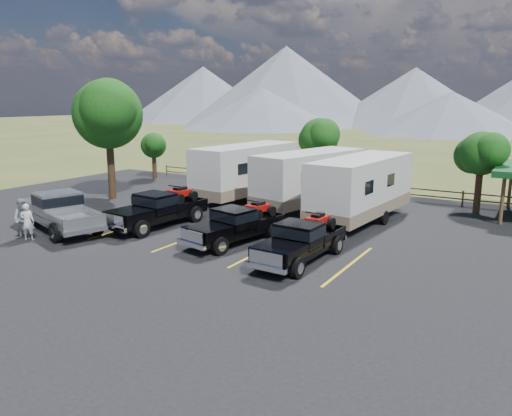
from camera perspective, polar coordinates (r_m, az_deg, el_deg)
The scene contains 18 objects.
ground at distance 20.06m, azimuth -10.03°, elevation -6.92°, with size 320.00×320.00×0.00m, color #4A5223.
asphalt_lot at distance 22.29m, azimuth -4.99°, elevation -4.75°, with size 44.00×34.00×0.04m, color black.
stall_lines at distance 23.06m, azimuth -3.54°, elevation -4.08°, with size 12.12×5.50×0.01m.
tree_big_nw at distance 34.21m, azimuth -16.60°, elevation 10.24°, with size 5.54×5.18×7.84m.
tree_ne_a at distance 31.60m, azimuth 24.34°, elevation 5.68°, with size 3.11×2.92×4.76m.
tree_north at distance 36.40m, azimuth 7.22°, elevation 7.97°, with size 3.46×3.24×5.25m.
tree_nw_small at distance 42.49m, azimuth -11.64°, elevation 7.01°, with size 2.59×2.43×3.85m.
rail_fence at distance 34.89m, azimuth 12.81°, elevation 2.23°, with size 36.12×0.12×1.00m.
mountain_range at distance 121.89m, azimuth 21.82°, elevation 12.12°, with size 209.00×71.00×20.00m.
rig_left at distance 26.38m, azimuth -11.04°, elevation -0.04°, with size 2.50×6.10×1.99m.
rig_center at distance 23.02m, azimuth -2.20°, elevation -1.84°, with size 2.81×5.70×1.82m.
rig_right at distance 20.47m, azimuth 5.21°, elevation -3.68°, with size 2.11×5.56×1.83m.
trailer_left at distance 32.56m, azimuth -1.11°, elevation 4.18°, with size 3.47×10.43×3.61m.
trailer_center at distance 29.95m, azimuth 6.15°, elevation 3.25°, with size 4.23×10.01×3.47m.
trailer_right at distance 27.08m, azimuth 11.91°, elevation 2.14°, with size 3.31×10.16×3.52m.
pickup_silver at distance 26.93m, azimuth -21.52°, elevation -0.31°, with size 6.84×3.97×1.95m.
person_a at distance 25.73m, azimuth -24.67°, elevation -1.45°, with size 0.64×0.42×1.76m, color silver.
person_b at distance 25.97m, azimuth -25.05°, elevation -1.14°, with size 0.95×0.74×1.96m, color gray.
Camera 1 is at (12.53, -14.23, 6.56)m, focal length 35.00 mm.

